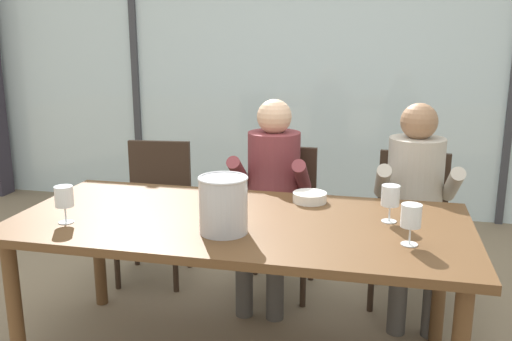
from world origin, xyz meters
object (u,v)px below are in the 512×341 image
object	(u,v)px
chair_left_of_center	(281,207)
chair_center	(411,215)
ice_bucket_primary	(223,204)
chair_near_curtain	(157,199)
wine_glass_by_left_taster	(390,197)
person_beige_jumper	(415,195)
wine_glass_near_bucket	(411,218)
person_maroon_top	(271,186)
wine_glass_center_pour	(64,198)
tasting_bowl	(310,197)
dining_table	(239,233)

from	to	relation	value
chair_left_of_center	chair_center	size ratio (longest dim) A/B	1.00
ice_bucket_primary	chair_near_curtain	bearing A→B (deg)	125.73
ice_bucket_primary	wine_glass_by_left_taster	size ratio (longest dim) A/B	1.45
wine_glass_by_left_taster	person_beige_jumper	bearing A→B (deg)	76.79
ice_bucket_primary	wine_glass_by_left_taster	bearing A→B (deg)	23.53
chair_near_curtain	chair_center	xyz separation A→B (m)	(1.64, 0.02, 0.00)
chair_near_curtain	wine_glass_near_bucket	bearing A→B (deg)	-40.47
chair_center	person_maroon_top	distance (m)	0.86
person_maroon_top	wine_glass_by_left_taster	distance (m)	0.96
chair_near_curtain	wine_glass_center_pour	distance (m)	1.18
chair_near_curtain	person_beige_jumper	xyz separation A→B (m)	(1.64, -0.14, 0.17)
wine_glass_by_left_taster	person_maroon_top	bearing A→B (deg)	136.68
person_beige_jumper	wine_glass_by_left_taster	bearing A→B (deg)	-105.81
person_maroon_top	tasting_bowl	xyz separation A→B (m)	(0.29, -0.42, 0.07)
dining_table	chair_center	world-z (taller)	chair_center
wine_glass_by_left_taster	wine_glass_near_bucket	size ratio (longest dim) A/B	1.00
chair_left_of_center	person_beige_jumper	world-z (taller)	person_beige_jumper
chair_center	chair_left_of_center	bearing A→B (deg)	-174.22
ice_bucket_primary	dining_table	bearing A→B (deg)	83.80
chair_center	tasting_bowl	bearing A→B (deg)	-128.69
chair_left_of_center	person_beige_jumper	bearing A→B (deg)	-10.01
chair_left_of_center	person_maroon_top	world-z (taller)	person_maroon_top
chair_near_curtain	wine_glass_center_pour	xyz separation A→B (m)	(0.04, -1.13, 0.34)
dining_table	ice_bucket_primary	world-z (taller)	ice_bucket_primary
dining_table	ice_bucket_primary	bearing A→B (deg)	-96.20
dining_table	wine_glass_center_pour	bearing A→B (deg)	-163.19
chair_left_of_center	wine_glass_by_left_taster	bearing A→B (deg)	-50.41
chair_near_curtain	ice_bucket_primary	distance (m)	1.39
person_beige_jumper	wine_glass_near_bucket	world-z (taller)	person_beige_jumper
tasting_bowl	wine_glass_by_left_taster	distance (m)	0.47
chair_near_curtain	chair_center	distance (m)	1.64
wine_glass_center_pour	chair_left_of_center	bearing A→B (deg)	54.87
person_maroon_top	tasting_bowl	distance (m)	0.51
dining_table	person_maroon_top	size ratio (longest dim) A/B	1.76
wine_glass_near_bucket	person_maroon_top	bearing A→B (deg)	129.66
chair_left_of_center	tasting_bowl	xyz separation A→B (m)	(0.25, -0.56, 0.24)
wine_glass_by_left_taster	chair_near_curtain	bearing A→B (deg)	152.31
person_beige_jumper	person_maroon_top	bearing A→B (deg)	177.40
ice_bucket_primary	wine_glass_near_bucket	bearing A→B (deg)	2.18
person_maroon_top	wine_glass_center_pour	world-z (taller)	person_maroon_top
chair_left_of_center	wine_glass_center_pour	size ratio (longest dim) A/B	5.12
wine_glass_by_left_taster	tasting_bowl	bearing A→B (deg)	150.43
dining_table	ice_bucket_primary	distance (m)	0.28
chair_near_curtain	person_maroon_top	size ratio (longest dim) A/B	0.74
tasting_bowl	wine_glass_near_bucket	world-z (taller)	wine_glass_near_bucket
chair_center	wine_glass_center_pour	world-z (taller)	wine_glass_center_pour
dining_table	chair_near_curtain	world-z (taller)	chair_near_curtain
ice_bucket_primary	wine_glass_near_bucket	xyz separation A→B (m)	(0.79, 0.03, -0.01)
wine_glass_by_left_taster	wine_glass_center_pour	xyz separation A→B (m)	(-1.45, -0.35, 0.00)
wine_glass_near_bucket	wine_glass_center_pour	bearing A→B (deg)	-177.40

